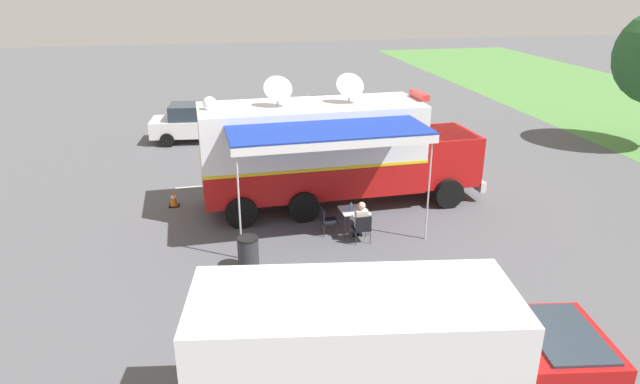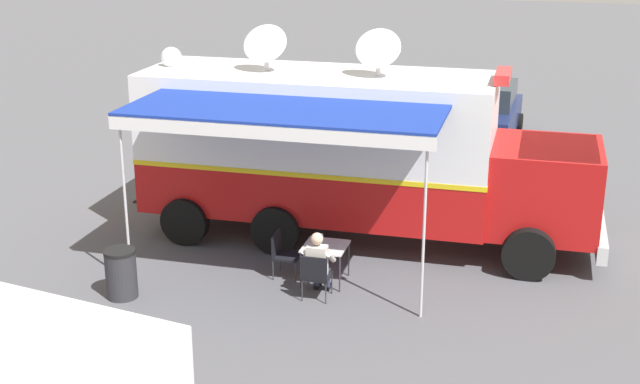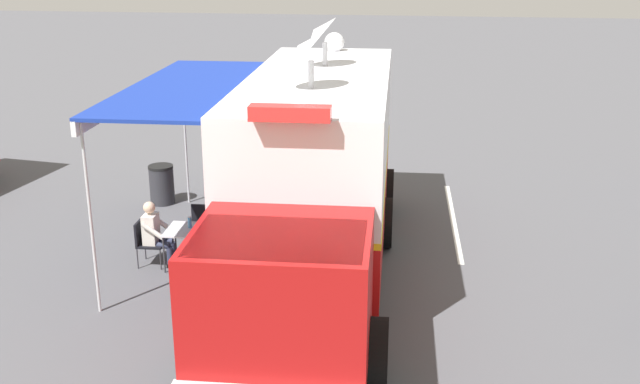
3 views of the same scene
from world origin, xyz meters
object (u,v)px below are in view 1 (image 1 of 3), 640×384
at_px(trash_bin, 248,253).
at_px(support_truck, 384,362).
at_px(folding_chair_beside_table, 326,218).
at_px(car_behind_truck, 331,117).
at_px(folding_table, 353,211).
at_px(car_far_corner, 196,123).
at_px(command_truck, 334,149).
at_px(folding_chair_at_table, 362,227).
at_px(water_bottle, 351,206).
at_px(seated_responder, 360,220).
at_px(traffic_cone, 173,198).

bearing_deg(trash_bin, support_truck, 16.33).
xyz_separation_m(folding_chair_beside_table, car_behind_truck, (-11.04, 2.55, 0.37)).
height_order(trash_bin, support_truck, support_truck).
relative_size(folding_table, car_behind_truck, 0.20).
xyz_separation_m(folding_table, car_far_corner, (-11.24, -4.75, 0.21)).
bearing_deg(trash_bin, car_behind_truck, 158.47).
bearing_deg(command_truck, support_truck, -7.91).
xyz_separation_m(folding_chair_at_table, car_far_corner, (-12.04, -4.80, 0.37)).
relative_size(water_bottle, car_behind_truck, 0.05).
distance_m(folding_table, seated_responder, 0.61).
height_order(folding_chair_beside_table, car_far_corner, car_far_corner).
distance_m(seated_responder, trash_bin, 3.55).
bearing_deg(folding_table, car_behind_truck, 171.25).
bearing_deg(car_behind_truck, support_truck, -9.67).
height_order(folding_table, seated_responder, seated_responder).
bearing_deg(car_far_corner, folding_chair_beside_table, 19.13).
bearing_deg(water_bottle, support_truck, -10.43).
distance_m(command_truck, folding_table, 2.66).
xyz_separation_m(folding_table, support_truck, (7.85, -1.52, 0.71)).
xyz_separation_m(trash_bin, car_far_corner, (-12.93, -1.42, 0.42)).
xyz_separation_m(command_truck, support_truck, (10.17, -1.41, -0.56)).
height_order(command_truck, car_far_corner, command_truck).
height_order(folding_chair_at_table, seated_responder, seated_responder).
relative_size(command_truck, seated_responder, 7.66).
distance_m(folding_chair_beside_table, seated_responder, 1.10).
xyz_separation_m(folding_chair_at_table, trash_bin, (0.89, -3.38, -0.06)).
bearing_deg(car_far_corner, water_bottle, 22.59).
relative_size(car_behind_truck, car_far_corner, 0.97).
relative_size(command_truck, traffic_cone, 16.50).
xyz_separation_m(seated_responder, car_behind_truck, (-11.66, 1.65, 0.23)).
bearing_deg(folding_chair_at_table, folding_table, -175.84).
bearing_deg(command_truck, folding_chair_at_table, 3.04).
bearing_deg(water_bottle, trash_bin, -62.34).
relative_size(seated_responder, car_behind_truck, 0.30).
bearing_deg(folding_table, support_truck, -10.97).
bearing_deg(command_truck, seated_responder, 3.11).
relative_size(support_truck, car_behind_truck, 1.66).
bearing_deg(seated_responder, folding_chair_at_table, 1.98).
bearing_deg(folding_chair_at_table, command_truck, -176.96).
height_order(folding_table, car_far_corner, car_far_corner).
relative_size(folding_chair_at_table, car_behind_truck, 0.21).
height_order(folding_chair_beside_table, seated_responder, seated_responder).
relative_size(water_bottle, seated_responder, 0.18).
height_order(seated_responder, car_behind_truck, car_behind_truck).
bearing_deg(folding_chair_at_table, seated_responder, -178.02).
bearing_deg(folding_chair_at_table, car_behind_truck, 172.11).
bearing_deg(folding_chair_beside_table, trash_bin, -55.53).
bearing_deg(car_behind_truck, folding_table, -8.75).
xyz_separation_m(folding_table, seated_responder, (0.61, 0.05, -0.02)).
relative_size(water_bottle, car_far_corner, 0.05).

